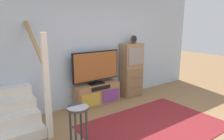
{
  "coord_description": "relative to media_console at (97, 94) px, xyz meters",
  "views": [
    {
      "loc": [
        -2.76,
        -1.84,
        1.93
      ],
      "look_at": [
        -0.21,
        1.7,
        0.94
      ],
      "focal_mm": 32.8,
      "sensor_mm": 36.0,
      "label": 1
    }
  ],
  "objects": [
    {
      "name": "staircase",
      "position": [
        -1.94,
        0.01,
        0.11
      ],
      "size": [
        1.0,
        1.36,
        2.2
      ],
      "color": "silver",
      "rests_on": "ground_plane"
    },
    {
      "name": "area_rug",
      "position": [
        0.3,
        -1.59,
        -0.25
      ],
      "size": [
        2.6,
        1.8,
        0.01
      ],
      "primitive_type": "cube",
      "color": "maroon",
      "rests_on": "ground_plane"
    },
    {
      "name": "bar_stool_near",
      "position": [
        -1.18,
        -1.35,
        0.26
      ],
      "size": [
        0.34,
        0.34,
        0.69
      ],
      "color": "#333338",
      "rests_on": "ground_plane"
    },
    {
      "name": "ground_plane",
      "position": [
        0.3,
        -2.19,
        -0.26
      ],
      "size": [
        20.0,
        20.0,
        0.0
      ],
      "primitive_type": "plane",
      "color": "olive"
    },
    {
      "name": "media_console",
      "position": [
        0.0,
        0.0,
        0.0
      ],
      "size": [
        1.12,
        0.38,
        0.51
      ],
      "color": "#997047",
      "rests_on": "ground_plane"
    },
    {
      "name": "side_cabinet",
      "position": [
        1.09,
        0.01,
        0.45
      ],
      "size": [
        0.58,
        0.38,
        1.42
      ],
      "color": "#93704C",
      "rests_on": "ground_plane"
    },
    {
      "name": "desk_clock",
      "position": [
        1.14,
        -0.0,
        1.27
      ],
      "size": [
        0.19,
        0.08,
        0.21
      ],
      "color": "#4C3823",
      "rests_on": "side_cabinet"
    },
    {
      "name": "television",
      "position": [
        0.0,
        0.02,
        0.68
      ],
      "size": [
        1.22,
        0.22,
        0.79
      ],
      "color": "black",
      "rests_on": "media_console"
    },
    {
      "name": "back_wall",
      "position": [
        0.3,
        0.27,
        1.09
      ],
      "size": [
        6.4,
        0.12,
        2.7
      ],
      "primitive_type": "cube",
      "color": "#A8BCD1",
      "rests_on": "ground_plane"
    }
  ]
}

